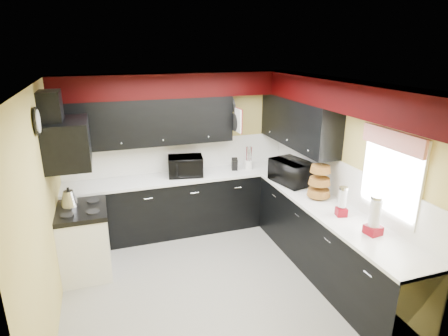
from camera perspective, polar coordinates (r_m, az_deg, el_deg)
name	(u,v)px	position (r m, az deg, el deg)	size (l,w,h in m)	color
ground	(211,281)	(5.03, -1.92, -16.85)	(3.60, 3.60, 0.00)	gray
wall_back	(179,152)	(6.09, -6.92, 2.50)	(3.60, 0.06, 2.50)	#E0C666
wall_right	(340,175)	(5.20, 17.30, -1.02)	(0.06, 3.60, 2.50)	#E0C666
wall_left	(44,212)	(4.33, -25.73, -6.00)	(0.06, 3.60, 2.50)	#E0C666
ceiling	(209,83)	(4.13, -2.29, 12.78)	(3.60, 3.60, 0.06)	white
cab_back	(184,204)	(6.08, -6.05, -5.51)	(3.60, 0.60, 0.90)	black
cab_right	(328,243)	(5.13, 15.61, -10.91)	(0.60, 3.00, 0.90)	black
counter_back	(183,177)	(5.91, -6.20, -1.33)	(3.62, 0.64, 0.04)	white
counter_right	(332,210)	(4.92, 16.08, -6.12)	(0.64, 3.02, 0.04)	white
splash_back	(179,155)	(6.10, -6.88, 1.93)	(3.60, 0.02, 0.50)	white
splash_right	(339,179)	(5.21, 17.15, -1.65)	(0.02, 3.60, 0.50)	white
upper_back	(147,122)	(5.72, -11.71, 6.88)	(2.60, 0.35, 0.70)	black
upper_right	(298,122)	(5.69, 11.16, 6.87)	(0.35, 1.80, 0.70)	black
soffit_back	(178,85)	(5.71, -6.96, 12.45)	(3.60, 0.36, 0.35)	black
soffit_right	(345,95)	(4.71, 18.00, 10.47)	(0.36, 3.24, 0.35)	black
stove	(85,242)	(5.32, -20.39, -10.58)	(0.60, 0.75, 0.86)	white
cooktop	(81,210)	(5.12, -20.96, -6.05)	(0.62, 0.77, 0.06)	black
hood	(68,143)	(4.85, -22.74, 3.54)	(0.50, 0.78, 0.55)	black
hood_duct	(51,108)	(4.78, -24.92, 8.24)	(0.24, 0.40, 0.40)	black
window	(391,175)	(4.44, 24.15, -1.01)	(0.03, 0.86, 0.96)	white
valance	(393,140)	(4.30, 24.29, 3.95)	(0.04, 0.88, 0.20)	red
pan_top	(232,105)	(5.91, 1.22, 9.59)	(0.03, 0.22, 0.40)	black
pan_mid	(235,122)	(5.83, 1.64, 6.98)	(0.03, 0.28, 0.46)	black
pan_low	(229,121)	(6.08, 0.79, 7.16)	(0.03, 0.24, 0.42)	black
cut_board	(238,121)	(5.72, 2.15, 7.25)	(0.03, 0.26, 0.35)	white
baskets	(319,181)	(5.11, 14.34, -1.93)	(0.27, 0.27, 0.50)	brown
clock	(37,121)	(4.31, -26.63, 6.39)	(0.03, 0.30, 0.30)	black
deco_plate	(365,103)	(4.68, 20.64, 9.21)	(0.03, 0.24, 0.24)	white
toaster_oven	(186,166)	(5.86, -5.88, 0.29)	(0.53, 0.44, 0.31)	black
microwave	(292,172)	(5.60, 10.28, -0.58)	(0.62, 0.42, 0.34)	black
utensil_crock	(249,164)	(6.18, 3.80, 0.54)	(0.14, 0.14, 0.15)	white
knife_block	(235,164)	(6.09, 1.62, 0.55)	(0.09, 0.13, 0.20)	black
kettle	(69,198)	(5.21, -22.53, -4.27)	(0.22, 0.22, 0.20)	#A6A6AA
dispenser_a	(342,203)	(4.68, 17.56, -5.15)	(0.12, 0.12, 0.32)	maroon
dispenser_b	(375,216)	(4.34, 22.00, -6.83)	(0.16, 0.16, 0.43)	#721302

